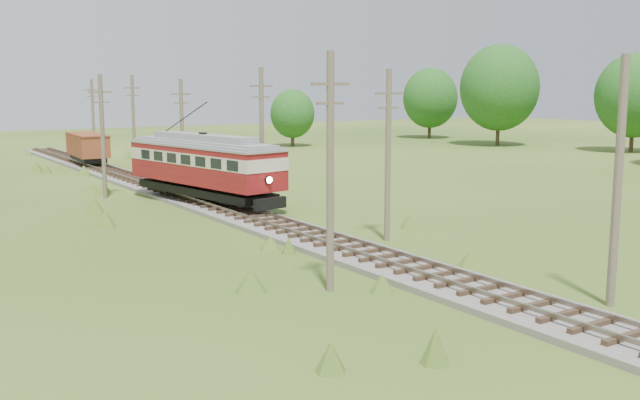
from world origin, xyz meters
TOP-DOWN VIEW (x-y plane):
  - railbed_main at (0.00, 34.00)m, footprint 3.60×96.00m
  - streetcar at (0.00, 33.11)m, footprint 5.48×13.88m
  - gondola at (0.00, 60.92)m, footprint 3.20×8.38m
  - gravel_pile at (4.85, 46.65)m, footprint 3.28×3.48m
  - utility_pole_r_1 at (3.10, 5.00)m, footprint 0.30×0.30m
  - utility_pole_r_2 at (3.30, 18.00)m, footprint 1.60×0.30m
  - utility_pole_r_3 at (3.20, 31.00)m, footprint 1.60×0.30m
  - utility_pole_r_4 at (3.00, 44.00)m, footprint 1.60×0.30m
  - utility_pole_r_5 at (3.40, 57.00)m, footprint 1.60×0.30m
  - utility_pole_r_6 at (3.20, 70.00)m, footprint 1.60×0.30m
  - utility_pole_l_a at (-4.20, 12.00)m, footprint 1.60×0.30m
  - utility_pole_l_b at (-4.50, 40.00)m, footprint 1.60×0.30m
  - tree_right_3 at (60.00, 42.00)m, footprint 9.24×9.24m
  - tree_right_4 at (54.00, 58.00)m, footprint 10.50×10.50m
  - tree_right_5 at (56.00, 74.00)m, footprint 8.40×8.40m
  - tree_mid_b at (30.00, 72.00)m, footprint 5.88×5.88m

SIDE VIEW (x-z plane):
  - railbed_main at x=0.00m, z-range -0.09..0.48m
  - gravel_pile at x=4.85m, z-range -0.04..1.16m
  - gondola at x=0.00m, z-range 0.67..3.40m
  - streetcar at x=0.00m, z-range -0.28..5.99m
  - utility_pole_r_4 at x=3.00m, z-range 0.12..8.52m
  - tree_mid_b at x=30.00m, z-range 0.54..8.12m
  - utility_pole_r_1 at x=3.10m, z-range 0.00..8.80m
  - utility_pole_r_2 at x=3.30m, z-range 0.12..8.72m
  - utility_pole_l_b at x=-4.50m, z-range 0.12..8.72m
  - utility_pole_r_6 at x=3.20m, z-range 0.12..8.82m
  - utility_pole_r_5 at x=3.40m, z-range 0.13..9.03m
  - utility_pole_r_3 at x=3.20m, z-range 0.13..9.13m
  - utility_pole_l_a at x=-4.20m, z-range 0.13..9.13m
  - tree_right_5 at x=56.00m, z-range 0.78..11.60m
  - tree_right_3 at x=60.00m, z-range 0.86..12.77m
  - tree_right_4 at x=54.00m, z-range 0.98..14.51m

